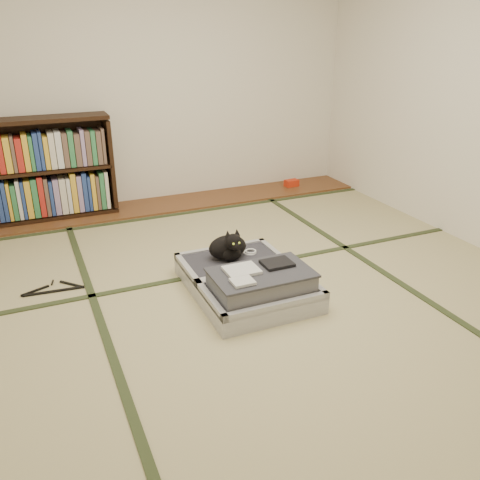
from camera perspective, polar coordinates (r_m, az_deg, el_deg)
name	(u,v)px	position (r m, az deg, el deg)	size (l,w,h in m)	color
floor	(254,294)	(3.42, 1.58, -6.10)	(4.50, 4.50, 0.00)	tan
wood_strip	(170,204)	(5.14, -7.89, 4.02)	(4.00, 0.50, 0.02)	brown
red_item	(291,183)	(5.67, 5.80, 6.39)	(0.15, 0.09, 0.07)	red
room_shell	(257,64)	(2.99, 1.90, 19.18)	(4.50, 4.50, 4.50)	white
tatami_borders	(226,264)	(3.82, -1.55, -2.75)	(4.00, 4.50, 0.01)	#2D381E
bookcase	(41,172)	(4.92, -21.45, 7.16)	(1.26, 0.29, 0.92)	black
suitcase	(249,281)	(3.37, 0.96, -4.66)	(0.71, 0.94, 0.28)	#B1B2B7
cat	(229,247)	(3.55, -1.24, -0.81)	(0.31, 0.32, 0.25)	black
cable_coil	(250,252)	(3.68, 1.14, -1.34)	(0.10, 0.10, 0.02)	white
hanger	(54,289)	(3.68, -20.18, -5.20)	(0.41, 0.20, 0.01)	black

